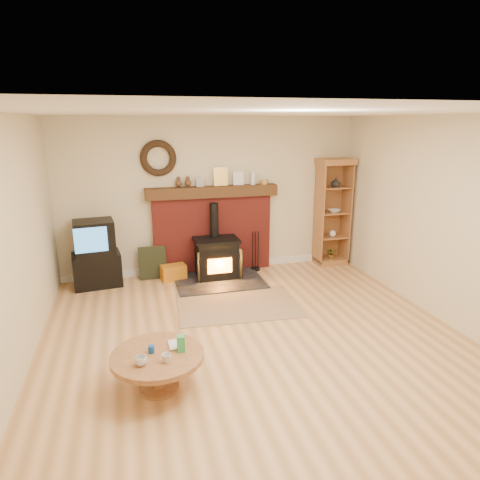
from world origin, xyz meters
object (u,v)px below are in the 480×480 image
object	(u,v)px
wood_stove	(217,260)
tv_unit	(96,255)
curio_cabinet	(332,212)
coffee_table	(158,361)

from	to	relation	value
wood_stove	tv_unit	world-z (taller)	wood_stove
curio_cabinet	coffee_table	xyz separation A→B (m)	(-3.35, -3.11, -0.64)
tv_unit	coffee_table	distance (m)	3.11
tv_unit	coffee_table	bearing A→B (deg)	-76.75
curio_cabinet	coffee_table	distance (m)	4.61
wood_stove	curio_cabinet	xyz separation A→B (m)	(2.17, 0.28, 0.62)
curio_cabinet	coffee_table	world-z (taller)	curio_cabinet
tv_unit	coffee_table	xyz separation A→B (m)	(0.71, -3.02, -0.19)
tv_unit	coffee_table	world-z (taller)	tv_unit
wood_stove	coffee_table	xyz separation A→B (m)	(-1.18, -2.82, -0.01)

